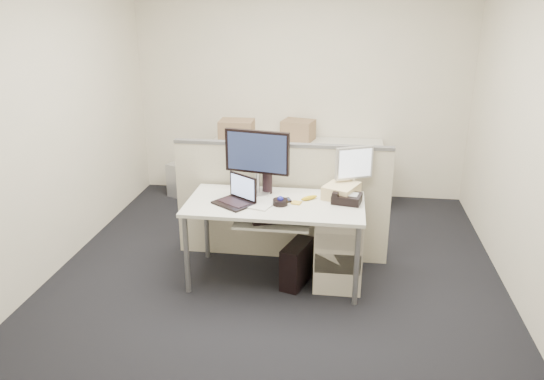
# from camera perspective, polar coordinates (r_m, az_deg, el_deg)

# --- Properties ---
(floor) EXTENTS (4.00, 4.50, 0.01)m
(floor) POSITION_cam_1_polar(r_m,az_deg,el_deg) (4.80, 0.33, -9.52)
(floor) COLOR black
(floor) RESTS_ON ground
(wall_back) EXTENTS (4.00, 0.02, 2.70)m
(wall_back) POSITION_cam_1_polar(r_m,az_deg,el_deg) (6.49, 3.07, 11.06)
(wall_back) COLOR beige
(wall_back) RESTS_ON ground
(wall_front) EXTENTS (4.00, 0.02, 2.70)m
(wall_front) POSITION_cam_1_polar(r_m,az_deg,el_deg) (2.22, -7.49, -7.52)
(wall_front) COLOR beige
(wall_front) RESTS_ON ground
(wall_left) EXTENTS (0.02, 4.50, 2.70)m
(wall_left) POSITION_cam_1_polar(r_m,az_deg,el_deg) (4.97, -23.32, 6.63)
(wall_left) COLOR beige
(wall_left) RESTS_ON ground
(wall_right) EXTENTS (0.02, 4.50, 2.70)m
(wall_right) POSITION_cam_1_polar(r_m,az_deg,el_deg) (4.50, 26.60, 4.86)
(wall_right) COLOR beige
(wall_right) RESTS_ON ground
(desk) EXTENTS (1.50, 0.75, 0.73)m
(desk) POSITION_cam_1_polar(r_m,az_deg,el_deg) (4.51, 0.34, -2.11)
(desk) COLOR white
(desk) RESTS_ON floor
(keyboard_tray) EXTENTS (0.62, 0.32, 0.02)m
(keyboard_tray) POSITION_cam_1_polar(r_m,az_deg,el_deg) (4.36, 0.03, -3.54)
(keyboard_tray) COLOR white
(keyboard_tray) RESTS_ON desk
(drawer_pedestal) EXTENTS (0.40, 0.55, 0.65)m
(drawer_pedestal) POSITION_cam_1_polar(r_m,az_deg,el_deg) (4.66, 7.17, -6.09)
(drawer_pedestal) COLOR beige
(drawer_pedestal) RESTS_ON floor
(cubicle_partition) EXTENTS (2.00, 0.06, 1.10)m
(cubicle_partition) POSITION_cam_1_polar(r_m,az_deg,el_deg) (4.96, 1.03, -1.41)
(cubicle_partition) COLOR #B2A78F
(cubicle_partition) RESTS_ON floor
(back_counter) EXTENTS (2.00, 0.60, 0.72)m
(back_counter) POSITION_cam_1_polar(r_m,az_deg,el_deg) (6.42, 2.65, 1.84)
(back_counter) COLOR beige
(back_counter) RESTS_ON floor
(monitor_main) EXTENTS (0.61, 0.32, 0.58)m
(monitor_main) POSITION_cam_1_polar(r_m,az_deg,el_deg) (4.58, -1.60, 2.95)
(monitor_main) COLOR black
(monitor_main) RESTS_ON desk
(monitor_small) EXTENTS (0.38, 0.30, 0.42)m
(monitor_small) POSITION_cam_1_polar(r_m,az_deg,el_deg) (4.68, 8.79, 2.07)
(monitor_small) COLOR #B7B7BC
(monitor_small) RESTS_ON desk
(laptop) EXTENTS (0.39, 0.37, 0.23)m
(laptop) POSITION_cam_1_polar(r_m,az_deg,el_deg) (4.41, -4.22, -0.14)
(laptop) COLOR black
(laptop) RESTS_ON desk
(trackball) EXTENTS (0.14, 0.14, 0.05)m
(trackball) POSITION_cam_1_polar(r_m,az_deg,el_deg) (4.42, 0.90, -1.31)
(trackball) COLOR black
(trackball) RESTS_ON desk
(desk_phone) EXTENTS (0.27, 0.23, 0.07)m
(desk_phone) POSITION_cam_1_polar(r_m,az_deg,el_deg) (4.51, 8.06, -0.90)
(desk_phone) COLOR black
(desk_phone) RESTS_ON desk
(paper_stack) EXTENTS (0.31, 0.35, 0.01)m
(paper_stack) POSITION_cam_1_polar(r_m,az_deg,el_deg) (4.45, -1.27, -1.41)
(paper_stack) COLOR silver
(paper_stack) RESTS_ON desk
(sticky_pad) EXTENTS (0.09, 0.09, 0.01)m
(sticky_pad) POSITION_cam_1_polar(r_m,az_deg,el_deg) (4.46, 2.64, -1.38)
(sticky_pad) COLOR gold
(sticky_pad) RESTS_ON desk
(travel_mug) EXTENTS (0.10, 0.10, 0.19)m
(travel_mug) POSITION_cam_1_polar(r_m,az_deg,el_deg) (4.67, -0.51, 0.79)
(travel_mug) COLOR black
(travel_mug) RESTS_ON desk
(banana) EXTENTS (0.15, 0.13, 0.04)m
(banana) POSITION_cam_1_polar(r_m,az_deg,el_deg) (4.55, 4.02, -0.84)
(banana) COLOR gold
(banana) RESTS_ON desk
(cellphone) EXTENTS (0.08, 0.11, 0.01)m
(cellphone) POSITION_cam_1_polar(r_m,az_deg,el_deg) (4.52, 1.69, -1.09)
(cellphone) COLOR black
(cellphone) RESTS_ON desk
(manila_folders) EXTENTS (0.35, 0.38, 0.12)m
(manila_folders) POSITION_cam_1_polar(r_m,az_deg,el_deg) (4.62, 7.46, -0.10)
(manila_folders) COLOR #DCBA86
(manila_folders) RESTS_ON desk
(keyboard) EXTENTS (0.49, 0.31, 0.03)m
(keyboard) POSITION_cam_1_polar(r_m,az_deg,el_deg) (4.38, 0.75, -3.08)
(keyboard) COLOR black
(keyboard) RESTS_ON keyboard_tray
(pc_tower_desk) EXTENTS (0.28, 0.43, 0.37)m
(pc_tower_desk) POSITION_cam_1_polar(r_m,az_deg,el_deg) (4.65, 2.72, -7.93)
(pc_tower_desk) COLOR black
(pc_tower_desk) RESTS_ON floor
(pc_tower_spare_dark) EXTENTS (0.18, 0.45, 0.42)m
(pc_tower_spare_dark) POSITION_cam_1_polar(r_m,az_deg,el_deg) (6.73, -6.23, 1.28)
(pc_tower_spare_dark) COLOR black
(pc_tower_spare_dark) RESTS_ON floor
(pc_tower_spare_silver) EXTENTS (0.32, 0.48, 0.42)m
(pc_tower_spare_silver) POSITION_cam_1_polar(r_m,az_deg,el_deg) (6.84, -9.55, 1.42)
(pc_tower_spare_silver) COLOR #B7B7BC
(pc_tower_spare_silver) RESTS_ON floor
(cardboard_box_left) EXTENTS (0.40, 0.30, 0.29)m
(cardboard_box_left) POSITION_cam_1_polar(r_m,az_deg,el_deg) (6.26, -3.81, 6.19)
(cardboard_box_left) COLOR #907751
(cardboard_box_left) RESTS_ON back_counter
(cardboard_box_right) EXTENTS (0.42, 0.36, 0.26)m
(cardboard_box_right) POSITION_cam_1_polar(r_m,az_deg,el_deg) (6.39, 2.82, 6.36)
(cardboard_box_right) COLOR #907751
(cardboard_box_right) RESTS_ON back_counter
(red_binder) EXTENTS (0.10, 0.28, 0.26)m
(red_binder) POSITION_cam_1_polar(r_m,az_deg,el_deg) (6.31, -5.00, 6.10)
(red_binder) COLOR #A32123
(red_binder) RESTS_ON back_counter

